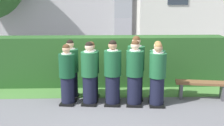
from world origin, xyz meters
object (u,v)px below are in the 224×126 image
student_front_row_1 (90,75)px  student_rear_row_2 (113,72)px  student_front_row_2 (113,74)px  student_rear_row_0 (71,70)px  student_rear_row_3 (136,69)px  student_rear_row_1 (92,72)px  student_rear_row_4 (157,72)px  student_front_row_0 (67,76)px  student_front_row_4 (157,76)px  student_front_row_3 (135,75)px  wooden_bench (202,86)px

student_front_row_1 → student_rear_row_2: size_ratio=1.04×
student_front_row_2 → student_rear_row_0: 1.25m
student_front_row_1 → student_rear_row_3: student_rear_row_3 is taller
student_front_row_1 → student_rear_row_1: size_ratio=1.04×
student_front_row_2 → student_rear_row_4: student_front_row_2 is taller
student_front_row_2 → student_front_row_0: bearing=176.7°
student_front_row_4 → student_rear_row_4: student_front_row_4 is taller
student_front_row_3 → student_rear_row_4: student_front_row_3 is taller
student_front_row_3 → student_rear_row_0: (-1.67, 0.61, -0.03)m
student_rear_row_0 → wooden_bench: size_ratio=1.12×
student_front_row_2 → student_front_row_3: size_ratio=1.00×
student_front_row_1 → student_front_row_3: student_front_row_3 is taller
student_rear_row_0 → student_rear_row_4: bearing=-6.6°
student_rear_row_3 → student_rear_row_4: bearing=-10.7°
student_front_row_2 → student_rear_row_4: bearing=13.6°
student_front_row_0 → student_rear_row_2: size_ratio=1.00×
student_rear_row_2 → student_rear_row_3: bearing=-4.1°
student_front_row_4 → wooden_bench: student_front_row_4 is taller
student_rear_row_0 → student_rear_row_4: (2.30, -0.27, -0.00)m
student_front_row_3 → student_front_row_0: bearing=176.0°
student_front_row_1 → student_rear_row_4: 1.79m
student_rear_row_4 → wooden_bench: size_ratio=1.12×
student_front_row_1 → student_front_row_4: bearing=-5.8°
student_front_row_0 → wooden_bench: student_front_row_0 is taller
student_rear_row_4 → student_front_row_3: bearing=-151.7°
student_front_row_1 → student_rear_row_0: 0.73m
student_rear_row_4 → student_front_row_0: bearing=-174.6°
student_front_row_3 → student_rear_row_3: (0.08, 0.44, 0.02)m
student_front_row_0 → student_front_row_1: student_front_row_1 is taller
student_front_row_3 → student_rear_row_3: student_rear_row_3 is taller
student_front_row_4 → student_rear_row_4: 0.42m
student_front_row_3 → student_rear_row_0: 1.78m
wooden_bench → student_rear_row_0: bearing=176.4°
student_front_row_3 → student_front_row_1: bearing=175.0°
student_front_row_2 → student_rear_row_2: (0.02, 0.44, -0.05)m
student_front_row_4 → student_rear_row_3: bearing=133.2°
student_front_row_0 → student_rear_row_1: same height
student_front_row_2 → student_rear_row_0: (-1.12, 0.55, -0.03)m
student_front_row_0 → student_rear_row_1: bearing=33.5°
student_rear_row_1 → student_front_row_2: bearing=-40.2°
student_front_row_0 → student_front_row_3: (1.71, -0.12, 0.05)m
student_rear_row_1 → student_rear_row_2: size_ratio=1.00×
student_rear_row_0 → student_front_row_3: bearing=-20.0°
student_front_row_3 → student_front_row_2: bearing=174.6°
student_front_row_0 → student_front_row_2: size_ratio=0.94×
student_rear_row_4 → wooden_bench: student_rear_row_4 is taller
student_rear_row_0 → student_front_row_0: bearing=-95.0°
student_front_row_2 → student_rear_row_1: (-0.55, 0.47, -0.05)m
student_front_row_1 → student_rear_row_1: student_front_row_1 is taller
student_front_row_4 → wooden_bench: size_ratio=1.13×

